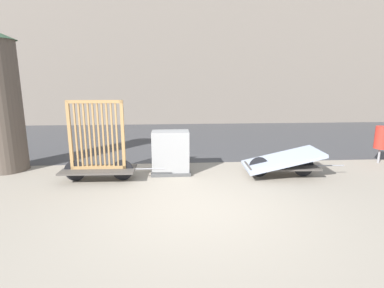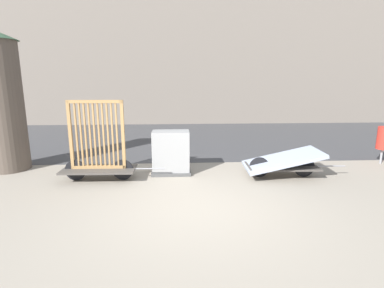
% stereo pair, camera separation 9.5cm
% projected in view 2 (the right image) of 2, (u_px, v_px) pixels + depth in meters
% --- Properties ---
extents(ground_plane, '(60.00, 60.00, 0.00)m').
position_uv_depth(ground_plane, '(197.00, 208.00, 5.49)').
color(ground_plane, gray).
extents(road_strip, '(56.00, 7.49, 0.01)m').
position_uv_depth(road_strip, '(185.00, 138.00, 12.13)').
color(road_strip, '#424244').
rests_on(road_strip, ground_plane).
extents(building_facade, '(48.00, 4.00, 9.32)m').
position_uv_depth(building_facade, '(182.00, 37.00, 16.75)').
color(building_facade, slate).
rests_on(building_facade, ground_plane).
extents(bike_cart_with_bedframe, '(2.38, 0.79, 1.87)m').
position_uv_depth(bike_cart_with_bedframe, '(98.00, 154.00, 6.91)').
color(bike_cart_with_bedframe, '#4C4742').
rests_on(bike_cart_with_bedframe, ground_plane).
extents(bike_cart_with_mattress, '(2.45, 1.10, 0.67)m').
position_uv_depth(bike_cart_with_mattress, '(282.00, 162.00, 7.19)').
color(bike_cart_with_mattress, '#4C4742').
rests_on(bike_cart_with_mattress, ground_plane).
extents(utility_cabinet, '(0.96, 0.59, 1.08)m').
position_uv_depth(utility_cabinet, '(171.00, 154.00, 7.43)').
color(utility_cabinet, '#4C4C4C').
rests_on(utility_cabinet, ground_plane).
extents(trash_bin, '(0.34, 0.34, 1.05)m').
position_uv_depth(trash_bin, '(384.00, 138.00, 8.27)').
color(trash_bin, gray).
rests_on(trash_bin, ground_plane).
extents(advertising_column, '(1.12, 1.12, 3.49)m').
position_uv_depth(advertising_column, '(2.00, 101.00, 7.51)').
color(advertising_column, brown).
rests_on(advertising_column, ground_plane).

